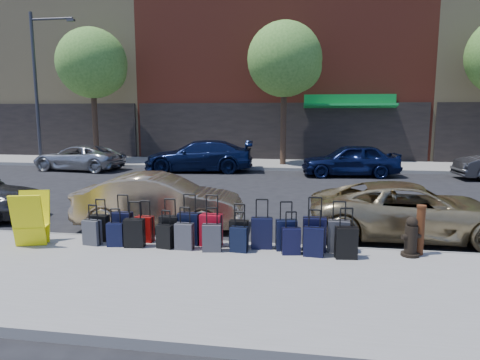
% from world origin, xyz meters
% --- Properties ---
extents(ground, '(120.00, 120.00, 0.00)m').
position_xyz_m(ground, '(0.00, 0.00, 0.00)').
color(ground, black).
rests_on(ground, ground).
extents(sidewalk_near, '(60.00, 4.00, 0.15)m').
position_xyz_m(sidewalk_near, '(0.00, -6.50, 0.07)').
color(sidewalk_near, gray).
rests_on(sidewalk_near, ground).
extents(sidewalk_far, '(60.00, 4.00, 0.15)m').
position_xyz_m(sidewalk_far, '(0.00, 10.00, 0.07)').
color(sidewalk_far, gray).
rests_on(sidewalk_far, ground).
extents(curb_near, '(60.00, 0.08, 0.15)m').
position_xyz_m(curb_near, '(0.00, -4.48, 0.07)').
color(curb_near, gray).
rests_on(curb_near, ground).
extents(curb_far, '(60.00, 0.08, 0.15)m').
position_xyz_m(curb_far, '(0.00, 7.98, 0.07)').
color(curb_far, gray).
rests_on(curb_far, ground).
extents(building_left, '(15.00, 12.12, 16.00)m').
position_xyz_m(building_left, '(-16.00, 17.98, 7.98)').
color(building_left, tan).
rests_on(building_left, ground).
extents(building_center, '(17.00, 12.85, 20.00)m').
position_xyz_m(building_center, '(0.00, 17.99, 9.98)').
color(building_center, maroon).
rests_on(building_center, ground).
extents(tree_left, '(3.80, 3.80, 7.27)m').
position_xyz_m(tree_left, '(-9.86, 9.50, 5.41)').
color(tree_left, black).
rests_on(tree_left, sidewalk_far).
extents(tree_center, '(3.80, 3.80, 7.27)m').
position_xyz_m(tree_center, '(0.64, 9.50, 5.41)').
color(tree_center, black).
rests_on(tree_center, sidewalk_far).
extents(streetlight, '(2.59, 0.18, 8.00)m').
position_xyz_m(streetlight, '(-12.80, 8.80, 4.66)').
color(streetlight, '#333338').
rests_on(streetlight, sidewalk_far).
extents(suitcase_front_0, '(0.37, 0.21, 0.89)m').
position_xyz_m(suitcase_front_0, '(-2.46, -4.84, 0.43)').
color(suitcase_front_0, black).
rests_on(suitcase_front_0, sidewalk_near).
extents(suitcase_front_1, '(0.41, 0.24, 0.98)m').
position_xyz_m(suitcase_front_1, '(-1.99, -4.77, 0.46)').
color(suitcase_front_1, black).
rests_on(suitcase_front_1, sidewalk_near).
extents(suitcase_front_2, '(0.38, 0.23, 0.87)m').
position_xyz_m(suitcase_front_2, '(-1.51, -4.75, 0.42)').
color(suitcase_front_2, maroon).
rests_on(suitcase_front_2, sidewalk_near).
extents(suitcase_front_3, '(0.39, 0.22, 0.94)m').
position_xyz_m(suitcase_front_3, '(-0.94, -4.82, 0.44)').
color(suitcase_front_3, black).
rests_on(suitcase_front_3, sidewalk_near).
extents(suitcase_front_4, '(0.45, 0.26, 1.04)m').
position_xyz_m(suitcase_front_4, '(-0.54, -4.78, 0.48)').
color(suitcase_front_4, black).
rests_on(suitcase_front_4, sidewalk_near).
extents(suitcase_front_5, '(0.45, 0.28, 1.04)m').
position_xyz_m(suitcase_front_5, '(-0.07, -4.80, 0.48)').
color(suitcase_front_5, '#B20B1D').
rests_on(suitcase_front_5, sidewalk_near).
extents(suitcase_front_6, '(0.38, 0.23, 0.88)m').
position_xyz_m(suitcase_front_6, '(0.50, -4.82, 0.43)').
color(suitcase_front_6, black).
rests_on(suitcase_front_6, sidewalk_near).
extents(suitcase_front_7, '(0.43, 0.27, 0.99)m').
position_xyz_m(suitcase_front_7, '(0.96, -4.80, 0.46)').
color(suitcase_front_7, black).
rests_on(suitcase_front_7, sidewalk_near).
extents(suitcase_front_8, '(0.44, 0.30, 0.97)m').
position_xyz_m(suitcase_front_8, '(1.44, -4.84, 0.45)').
color(suitcase_front_8, black).
rests_on(suitcase_front_8, sidewalk_near).
extents(suitcase_front_9, '(0.44, 0.25, 1.06)m').
position_xyz_m(suitcase_front_9, '(1.99, -4.81, 0.48)').
color(suitcase_front_9, black).
rests_on(suitcase_front_9, sidewalk_near).
extents(suitcase_front_10, '(0.42, 0.25, 1.00)m').
position_xyz_m(suitcase_front_10, '(2.44, -4.80, 0.46)').
color(suitcase_front_10, '#38383D').
rests_on(suitcase_front_10, sidewalk_near).
extents(suitcase_back_0, '(0.37, 0.25, 0.83)m').
position_xyz_m(suitcase_back_0, '(-2.49, -5.13, 0.41)').
color(suitcase_back_0, '#3F4045').
rests_on(suitcase_back_0, sidewalk_near).
extents(suitcase_back_1, '(0.35, 0.23, 0.77)m').
position_xyz_m(suitcase_back_1, '(-1.97, -5.14, 0.39)').
color(suitcase_back_1, black).
rests_on(suitcase_back_1, sidewalk_near).
extents(suitcase_back_2, '(0.41, 0.26, 0.92)m').
position_xyz_m(suitcase_back_2, '(-1.57, -5.13, 0.44)').
color(suitcase_back_2, black).
rests_on(suitcase_back_2, sidewalk_near).
extents(suitcase_back_3, '(0.35, 0.24, 0.76)m').
position_xyz_m(suitcase_back_3, '(-0.94, -5.11, 0.39)').
color(suitcase_back_3, black).
rests_on(suitcase_back_3, sidewalk_near).
extents(suitcase_back_4, '(0.36, 0.22, 0.84)m').
position_xyz_m(suitcase_back_4, '(-0.54, -5.11, 0.41)').
color(suitcase_back_4, '#404046').
rests_on(suitcase_back_4, sidewalk_near).
extents(suitcase_back_5, '(0.39, 0.26, 0.86)m').
position_xyz_m(suitcase_back_5, '(0.02, -5.14, 0.42)').
color(suitcase_back_5, '#3E3D43').
rests_on(suitcase_back_5, sidewalk_near).
extents(suitcase_back_6, '(0.35, 0.22, 0.79)m').
position_xyz_m(suitcase_back_6, '(0.54, -5.09, 0.40)').
color(suitcase_back_6, black).
rests_on(suitcase_back_6, sidewalk_near).
extents(suitcase_back_8, '(0.37, 0.26, 0.83)m').
position_xyz_m(suitcase_back_8, '(1.55, -5.08, 0.41)').
color(suitcase_back_8, black).
rests_on(suitcase_back_8, sidewalk_near).
extents(suitcase_back_9, '(0.39, 0.25, 0.89)m').
position_xyz_m(suitcase_back_9, '(1.97, -5.12, 0.43)').
color(suitcase_back_9, black).
rests_on(suitcase_back_9, sidewalk_near).
extents(suitcase_back_10, '(0.42, 0.27, 0.94)m').
position_xyz_m(suitcase_back_10, '(2.56, -5.15, 0.44)').
color(suitcase_back_10, black).
rests_on(suitcase_back_10, sidewalk_near).
extents(fire_hydrant, '(0.39, 0.34, 0.76)m').
position_xyz_m(fire_hydrant, '(3.77, -4.83, 0.50)').
color(fire_hydrant, black).
rests_on(fire_hydrant, sidewalk_near).
extents(bollard, '(0.18, 0.18, 0.96)m').
position_xyz_m(bollard, '(3.95, -4.71, 0.64)').
color(bollard, '#38190C').
rests_on(bollard, sidewalk_near).
extents(display_rack, '(0.77, 0.81, 1.08)m').
position_xyz_m(display_rack, '(-3.69, -5.33, 0.68)').
color(display_rack, '#FBF20D').
rests_on(display_rack, sidewalk_near).
extents(car_near_1, '(4.15, 1.75, 1.33)m').
position_xyz_m(car_near_1, '(-1.74, -3.13, 0.67)').
color(car_near_1, tan).
rests_on(car_near_1, ground).
extents(car_near_2, '(4.53, 2.11, 1.26)m').
position_xyz_m(car_near_2, '(4.16, -3.05, 0.63)').
color(car_near_2, tan).
rests_on(car_near_2, ground).
extents(car_far_0, '(4.68, 2.56, 1.24)m').
position_xyz_m(car_far_0, '(-9.47, 6.64, 0.62)').
color(car_far_0, '#B7BABF').
rests_on(car_far_0, ground).
extents(car_far_1, '(5.45, 2.77, 1.51)m').
position_xyz_m(car_far_1, '(-3.42, 7.07, 0.76)').
color(car_far_1, '#0C1637').
rests_on(car_far_1, ground).
extents(car_far_2, '(4.47, 2.22, 1.46)m').
position_xyz_m(car_far_2, '(3.68, 6.60, 0.73)').
color(car_far_2, '#0C1538').
rests_on(car_far_2, ground).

